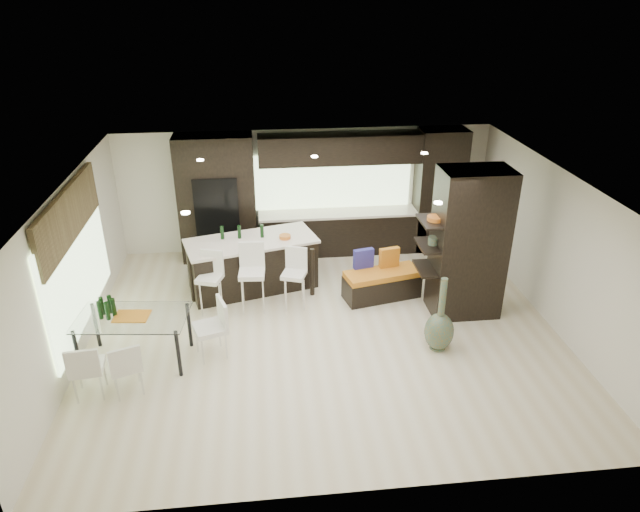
{
  "coord_description": "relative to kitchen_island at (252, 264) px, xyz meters",
  "views": [
    {
      "loc": [
        -0.98,
        -8.31,
        5.51
      ],
      "look_at": [
        0.0,
        0.6,
        1.15
      ],
      "focal_mm": 32.0,
      "sensor_mm": 36.0,
      "label": 1
    }
  ],
  "objects": [
    {
      "name": "ceiling_spots",
      "position": [
        1.21,
        -1.45,
        2.17
      ],
      "size": [
        4.0,
        3.0,
        0.02
      ],
      "primitive_type": "cube",
      "color": "white",
      "rests_on": "ceiling"
    },
    {
      "name": "refrigerator",
      "position": [
        -0.69,
        1.42,
        0.44
      ],
      "size": [
        0.9,
        0.68,
        1.9
      ],
      "primitive_type": "cube",
      "color": "black",
      "rests_on": "ground"
    },
    {
      "name": "stool_right",
      "position": [
        0.76,
        -0.83,
        -0.05
      ],
      "size": [
        0.52,
        0.52,
        0.92
      ],
      "primitive_type": "cube",
      "rotation": [
        0.0,
        0.0,
        -0.33
      ],
      "color": "white",
      "rests_on": "ground"
    },
    {
      "name": "right_wall",
      "position": [
        5.21,
        -1.7,
        0.84
      ],
      "size": [
        0.02,
        7.0,
        2.7
      ],
      "primitive_type": "cube",
      "color": "silver",
      "rests_on": "ground"
    },
    {
      "name": "floor_vase",
      "position": [
        3.02,
        -2.43,
        0.14
      ],
      "size": [
        0.54,
        0.54,
        1.31
      ],
      "primitive_type": null,
      "rotation": [
        0.0,
        0.0,
        -0.14
      ],
      "color": "#46533B",
      "rests_on": "ground"
    },
    {
      "name": "dining_table",
      "position": [
        -1.85,
        -2.23,
        -0.11
      ],
      "size": [
        1.79,
        1.13,
        0.81
      ],
      "primitive_type": "cube",
      "rotation": [
        0.0,
        0.0,
        -0.11
      ],
      "color": "white",
      "rests_on": "ground"
    },
    {
      "name": "ground",
      "position": [
        1.21,
        -1.7,
        -0.51
      ],
      "size": [
        8.0,
        8.0,
        0.0
      ],
      "primitive_type": "plane",
      "color": "beige",
      "rests_on": "ground"
    },
    {
      "name": "window_back",
      "position": [
        1.81,
        1.76,
        1.04
      ],
      "size": [
        3.4,
        0.04,
        1.2
      ],
      "primitive_type": "cube",
      "color": "#B2D199",
      "rests_on": "back_wall"
    },
    {
      "name": "bench",
      "position": [
        2.44,
        -0.67,
        -0.24
      ],
      "size": [
        1.52,
        0.85,
        0.55
      ],
      "primitive_type": "cube",
      "rotation": [
        0.0,
        0.0,
        0.22
      ],
      "color": "black",
      "rests_on": "ground"
    },
    {
      "name": "chair_far",
      "position": [
        -2.37,
        -3.01,
        -0.09
      ],
      "size": [
        0.5,
        0.5,
        0.84
      ],
      "primitive_type": "cube",
      "rotation": [
        0.0,
        0.0,
        0.1
      ],
      "color": "white",
      "rests_on": "ground"
    },
    {
      "name": "stool_left",
      "position": [
        -0.76,
        -0.84,
        -0.05
      ],
      "size": [
        0.52,
        0.52,
        0.94
      ],
      "primitive_type": "cube",
      "rotation": [
        0.0,
        0.0,
        -0.32
      ],
      "color": "white",
      "rests_on": "ground"
    },
    {
      "name": "back_wall",
      "position": [
        1.21,
        1.8,
        0.84
      ],
      "size": [
        8.0,
        0.02,
        2.7
      ],
      "primitive_type": "cube",
      "color": "silver",
      "rests_on": "ground"
    },
    {
      "name": "stool_mid",
      "position": [
        0.0,
        -0.86,
        0.0
      ],
      "size": [
        0.49,
        0.49,
        1.04
      ],
      "primitive_type": "cube",
      "rotation": [
        0.0,
        0.0,
        -0.06
      ],
      "color": "white",
      "rests_on": "ground"
    },
    {
      "name": "partition_column",
      "position": [
        3.81,
        -1.3,
        0.84
      ],
      "size": [
        1.2,
        0.8,
        2.7
      ],
      "primitive_type": "cube",
      "color": "black",
      "rests_on": "ground"
    },
    {
      "name": "back_cabinetry",
      "position": [
        1.71,
        1.47,
        0.84
      ],
      "size": [
        6.8,
        0.68,
        2.7
      ],
      "primitive_type": "cube",
      "color": "black",
      "rests_on": "ground"
    },
    {
      "name": "kitchen_island",
      "position": [
        0.0,
        0.0,
        0.0
      ],
      "size": [
        2.66,
        1.67,
        1.03
      ],
      "primitive_type": "cube",
      "rotation": [
        0.0,
        0.0,
        0.26
      ],
      "color": "black",
      "rests_on": "ground"
    },
    {
      "name": "chair_near",
      "position": [
        -1.85,
        -3.0,
        -0.11
      ],
      "size": [
        0.57,
        0.57,
        0.82
      ],
      "primitive_type": "cube",
      "rotation": [
        0.0,
        0.0,
        0.35
      ],
      "color": "white",
      "rests_on": "ground"
    },
    {
      "name": "stone_accent",
      "position": [
        -2.72,
        -1.5,
        1.74
      ],
      "size": [
        0.08,
        3.0,
        0.8
      ],
      "primitive_type": "cube",
      "color": "brown",
      "rests_on": "left_wall"
    },
    {
      "name": "left_wall",
      "position": [
        -2.79,
        -1.7,
        0.84
      ],
      "size": [
        0.02,
        7.0,
        2.7
      ],
      "primitive_type": "cube",
      "color": "silver",
      "rests_on": "ground"
    },
    {
      "name": "chair_end",
      "position": [
        -0.68,
        -2.23,
        -0.06
      ],
      "size": [
        0.62,
        0.62,
        0.9
      ],
      "primitive_type": "cube",
      "rotation": [
        0.0,
        0.0,
        1.9
      ],
      "color": "white",
      "rests_on": "ground"
    },
    {
      "name": "window_left",
      "position": [
        -2.75,
        -1.5,
        0.84
      ],
      "size": [
        0.04,
        3.2,
        1.9
      ],
      "primitive_type": "cube",
      "color": "#B2D199",
      "rests_on": "left_wall"
    },
    {
      "name": "ceiling",
      "position": [
        1.21,
        -1.7,
        2.19
      ],
      "size": [
        8.0,
        7.0,
        0.02
      ],
      "primitive_type": "cube",
      "color": "white",
      "rests_on": "ground"
    }
  ]
}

